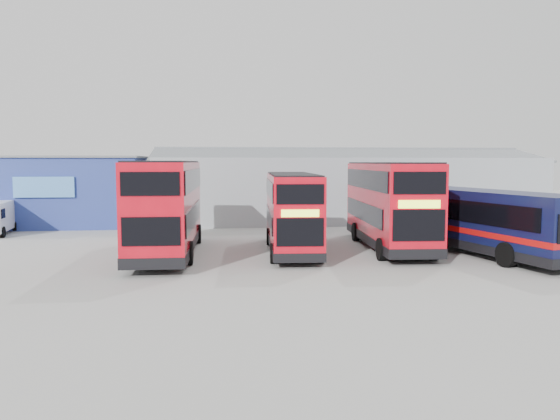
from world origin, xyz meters
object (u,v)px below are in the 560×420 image
Objects in this scene: double_decker_centre at (292,213)px; double_decker_right at (389,206)px; double_decker_left at (167,208)px; office_block at (61,190)px; single_decker_blue at (481,222)px; maintenance_shed at (342,187)px.

double_decker_right is at bearing 10.30° from double_decker_centre.
double_decker_right is (11.77, 0.82, -0.03)m from double_decker_left.
office_block reaches higher than double_decker_right.
double_decker_centre is 0.80× the size of single_decker_blue.
double_decker_left is (-13.00, -16.78, -0.24)m from maintenance_shed.
maintenance_shed is at bearing -93.21° from single_decker_blue.
single_decker_blue is at bearing -6.86° from double_decker_centre.
office_block is 1.25× the size of double_decker_centre.
office_block reaches higher than double_decker_left.
double_decker_left is at bearing -127.77° from maintenance_shed.
single_decker_blue is at bearing 176.28° from double_decker_left.
double_decker_left is 1.01× the size of double_decker_right.
office_block is at bearing -174.79° from maintenance_shed.
office_block is 21.16m from double_decker_centre.
double_decker_right is (20.77, -13.95, -0.25)m from office_block.
maintenance_shed is 2.72× the size of double_decker_right.
double_decker_right is (5.41, 0.59, 0.29)m from double_decker_centre.
maintenance_shed reaches higher than double_decker_centre.
double_decker_right is at bearing -173.97° from double_decker_left.
double_decker_centre is at bearing -175.88° from double_decker_left.
office_block is 22.09m from maintenance_shed.
maintenance_shed reaches higher than double_decker_left.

